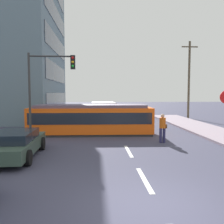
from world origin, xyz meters
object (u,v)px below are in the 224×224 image
at_px(utility_pole_mid, 189,79).
at_px(streetcar_tram, 91,119).
at_px(parked_sedan_far, 48,119).
at_px(traffic_light_mast, 47,79).
at_px(parked_sedan_mid, 15,144).
at_px(city_bus, 103,109).
at_px(pedestrian_crossing, 163,126).

bearing_deg(utility_pole_mid, streetcar_tram, -137.28).
bearing_deg(parked_sedan_far, traffic_light_mast, -78.97).
bearing_deg(parked_sedan_mid, traffic_light_mast, 81.39).
height_order(city_bus, parked_sedan_far, city_bus).
height_order(parked_sedan_mid, parked_sedan_far, same).
bearing_deg(parked_sedan_mid, utility_pole_mid, 48.78).
bearing_deg(utility_pole_mid, parked_sedan_mid, -131.22).
bearing_deg(streetcar_tram, parked_sedan_mid, -118.28).
xyz_separation_m(streetcar_tram, pedestrian_crossing, (4.19, -3.23, -0.12)).
height_order(parked_sedan_far, utility_pole_mid, utility_pole_mid).
xyz_separation_m(streetcar_tram, parked_sedan_mid, (-3.25, -6.04, -0.44)).
bearing_deg(parked_sedan_mid, city_bus, 74.63).
distance_m(streetcar_tram, parked_sedan_far, 5.45).
bearing_deg(city_bus, parked_sedan_far, -129.12).
distance_m(streetcar_tram, pedestrian_crossing, 5.29).
relative_size(streetcar_tram, pedestrian_crossing, 5.06).
bearing_deg(parked_sedan_mid, parked_sedan_far, 92.71).
height_order(parked_sedan_far, traffic_light_mast, traffic_light_mast).
relative_size(parked_sedan_far, traffic_light_mast, 0.80).
relative_size(streetcar_tram, parked_sedan_mid, 1.83).
bearing_deg(traffic_light_mast, pedestrian_crossing, -12.05).
bearing_deg(city_bus, utility_pole_mid, -0.39).
height_order(pedestrian_crossing, traffic_light_mast, traffic_light_mast).
distance_m(streetcar_tram, traffic_light_mast, 4.10).
xyz_separation_m(streetcar_tram, traffic_light_mast, (-2.60, -1.78, 2.63)).
height_order(streetcar_tram, utility_pole_mid, utility_pole_mid).
distance_m(parked_sedan_far, utility_pole_mid, 16.05).
relative_size(pedestrian_crossing, traffic_light_mast, 0.32).
xyz_separation_m(streetcar_tram, utility_pole_mid, (10.70, 9.88, 3.38)).
height_order(streetcar_tram, parked_sedan_far, streetcar_tram).
bearing_deg(traffic_light_mast, streetcar_tram, 34.30).
distance_m(parked_sedan_mid, traffic_light_mast, 5.29).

